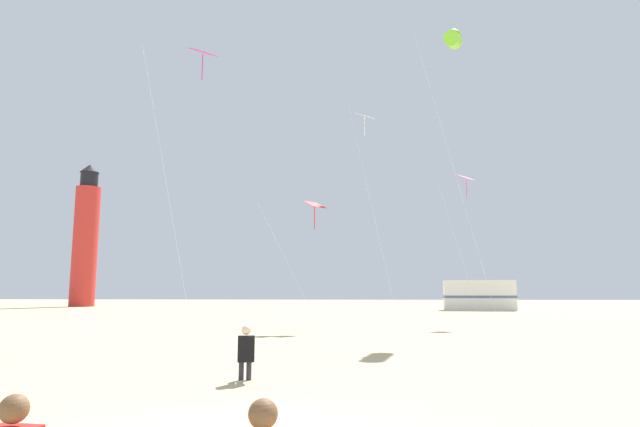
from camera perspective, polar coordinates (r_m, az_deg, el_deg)
kite_flyer_standing at (r=11.49m, az=-7.92°, el=-14.41°), size 0.41×0.55×1.16m
kite_tube_lime at (r=27.30m, az=14.04°, el=17.59°), size 3.13×3.31×14.34m
kite_diamond_scarlet at (r=26.03m, az=-0.74°, el=0.51°), size 3.33×3.33×6.24m
kite_diamond_white at (r=30.93m, az=4.86°, el=9.43°), size 2.55×2.26×12.00m
kite_diamond_magenta at (r=23.06m, az=-12.71°, el=15.32°), size 2.96×2.87×11.76m
kite_diamond_rainbow at (r=31.13m, az=15.29°, el=3.16°), size 2.31×2.31×8.36m
lighthouse_distant at (r=68.45m, az=-23.76°, el=-2.50°), size 2.80×2.80×16.80m
rv_van_white at (r=52.79m, az=16.61°, el=-8.38°), size 6.61×2.86×2.80m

